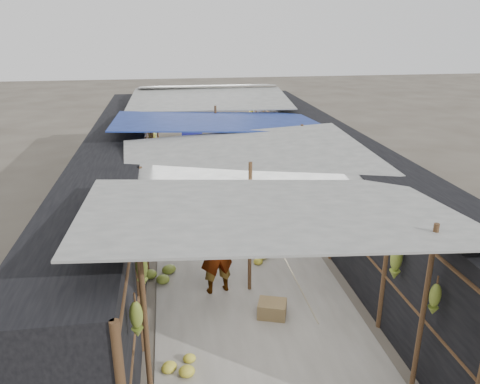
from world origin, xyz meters
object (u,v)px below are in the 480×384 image
vendor_elderly (216,250)px  crate_near (272,309)px  vendor_seated (269,219)px  shopper_blue (182,184)px  black_basin (279,223)px

vendor_elderly → crate_near: bearing=117.9°
crate_near → vendor_seated: vendor_seated is taller
vendor_elderly → vendor_seated: 2.91m
shopper_blue → black_basin: bearing=-42.9°
crate_near → shopper_blue: bearing=123.9°
vendor_seated → black_basin: bearing=151.3°
shopper_blue → vendor_seated: (2.03, -1.62, -0.47)m
vendor_elderly → black_basin: bearing=-138.2°
crate_near → shopper_blue: size_ratio=0.28×
black_basin → vendor_elderly: bearing=-123.8°
crate_near → black_basin: (1.02, 3.81, -0.06)m
shopper_blue → vendor_seated: 2.64m
vendor_seated → vendor_elderly: bearing=-20.4°
crate_near → vendor_elderly: 1.50m
shopper_blue → vendor_elderly: bearing=-99.2°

